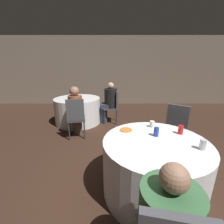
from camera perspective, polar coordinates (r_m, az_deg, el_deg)
ground_plane at (r=2.44m, az=12.47°, el=-25.24°), size 16.00×16.00×0.00m
wall_back at (r=6.63m, az=4.29°, el=15.15°), size 16.00×0.06×2.80m
table_near at (r=2.15m, az=15.50°, el=-19.36°), size 1.32×1.32×0.74m
table_far at (r=4.53m, az=-12.85°, el=0.59°), size 1.31×1.31×0.74m
chair_near_northeast at (r=2.99m, az=23.03°, el=-5.07°), size 0.56×0.56×0.95m
chair_far_south at (r=3.45m, az=-13.58°, el=-1.22°), size 0.47×0.47×0.95m
chair_far_east at (r=4.35m, az=0.83°, el=3.07°), size 0.41×0.41×0.95m
person_floral_shirt at (r=3.60m, az=-13.51°, el=0.16°), size 0.35×0.49×1.20m
person_green_jacket at (r=1.35m, az=19.41°, el=-35.07°), size 0.42×0.52×1.11m
person_black_shirt at (r=4.34m, az=-1.27°, el=3.69°), size 0.52×0.37×1.19m
pizza_plate_near at (r=2.18m, az=5.38°, el=-6.87°), size 0.21×0.21×0.02m
soda_can_red at (r=2.25m, az=24.72°, el=-6.16°), size 0.07×0.07×0.12m
soda_can_blue at (r=2.07m, az=16.51°, el=-7.24°), size 0.07×0.07×0.12m
soda_can_silver at (r=1.96m, az=31.31°, el=-10.56°), size 0.07×0.07×0.12m
cup_near at (r=2.35m, az=15.04°, el=-4.47°), size 0.07×0.07×0.10m
bottle_far at (r=4.31m, az=-14.13°, el=6.08°), size 0.09×0.09×0.20m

